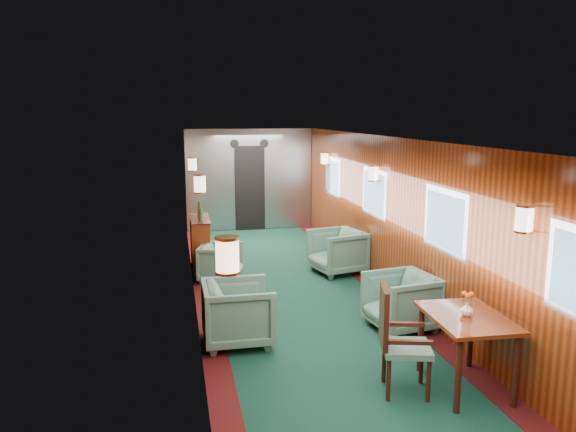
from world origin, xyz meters
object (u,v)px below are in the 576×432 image
at_px(dining_table, 467,327).
at_px(side_chair, 396,336).
at_px(credenza, 200,244).
at_px(armchair_right_far, 337,251).
at_px(armchair_left_near, 238,313).
at_px(armchair_left_far, 221,262).
at_px(armchair_right_near, 401,302).

distance_m(dining_table, side_chair, 0.72).
distance_m(dining_table, credenza, 5.46).
distance_m(credenza, armchair_right_far, 2.41).
distance_m(dining_table, armchair_left_near, 2.65).
xyz_separation_m(credenza, armchair_left_near, (0.30, -3.32, -0.10)).
bearing_deg(armchair_left_far, armchair_right_near, -124.29).
distance_m(side_chair, credenza, 5.12).
bearing_deg(side_chair, armchair_right_near, 80.05).
bearing_deg(side_chair, credenza, 123.97).
height_order(side_chair, armchair_right_far, side_chair).
bearing_deg(dining_table, credenza, 118.39).
bearing_deg(credenza, dining_table, -63.78).
height_order(side_chair, armchair_right_near, side_chair).
relative_size(armchair_left_far, armchair_right_far, 0.82).
height_order(armchair_right_near, armchair_right_far, armchair_right_far).
relative_size(armchair_left_near, armchair_left_far, 1.22).
xyz_separation_m(dining_table, armchair_left_far, (-2.10, 4.22, -0.34)).
height_order(armchair_left_near, armchair_left_far, armchair_left_near).
relative_size(dining_table, armchair_right_near, 1.31).
xyz_separation_m(side_chair, credenza, (-1.69, 4.83, -0.10)).
bearing_deg(armchair_left_near, side_chair, -137.72).
relative_size(dining_table, armchair_left_near, 1.26).
bearing_deg(armchair_right_far, credenza, -118.52).
xyz_separation_m(side_chair, armchair_right_far, (0.64, 4.21, -0.21)).
height_order(dining_table, credenza, credenza).
distance_m(armchair_left_near, armchair_right_far, 3.38).
bearing_deg(armchair_left_near, armchair_left_far, -0.67).
relative_size(armchair_left_near, armchair_right_far, 1.00).
bearing_deg(armchair_left_far, armchair_left_near, -163.41).
relative_size(side_chair, armchair_left_far, 1.59).
relative_size(side_chair, armchair_right_near, 1.35).
xyz_separation_m(dining_table, armchair_left_near, (-2.11, 1.58, -0.27)).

